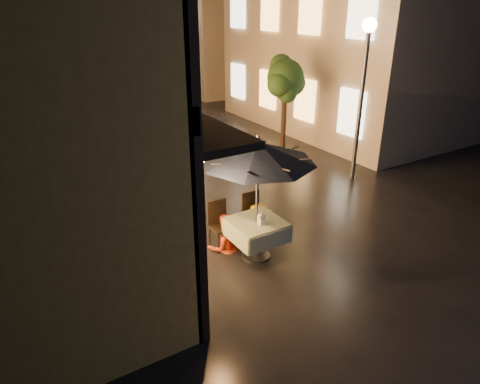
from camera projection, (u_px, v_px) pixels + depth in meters
ground at (318, 236)px, 9.11m from camera, size 90.00×90.00×0.00m
east_building_near at (361, 35)px, 16.36m from camera, size 7.30×9.30×6.80m
east_building_far at (217, 19)px, 25.21m from camera, size 7.30×10.30×7.30m
street_tree at (285, 80)px, 12.79m from camera, size 1.43×1.20×3.15m
streetlamp_near at (364, 72)px, 10.91m from camera, size 0.36×0.36×4.23m
streetlamp_far at (175, 40)px, 20.26m from camera, size 0.36×0.36×4.23m
cafe_table at (256, 230)px, 8.16m from camera, size 0.99×0.99×0.78m
patio_umbrella at (258, 152)px, 7.52m from camera, size 2.13×2.13×2.46m
cafe_chair_left at (219, 222)px, 8.56m from camera, size 0.42×0.42×0.97m
cafe_chair_right at (253, 212)px, 8.94m from camera, size 0.42×0.42×0.97m
table_lantern at (261, 218)px, 7.90m from camera, size 0.16×0.16×0.25m
person_orange at (224, 216)px, 8.37m from camera, size 0.78×0.65×1.47m
person_yellow at (259, 206)px, 8.75m from camera, size 1.06×0.76×1.49m
bicycle_0 at (151, 175)px, 11.03m from camera, size 1.93×0.94×0.97m
bicycle_1 at (114, 169)px, 11.46m from camera, size 1.62×0.56×0.96m
bicycle_2 at (129, 160)px, 12.09m from camera, size 1.92×1.11×0.95m
bicycle_3 at (102, 152)px, 12.67m from camera, size 1.71×0.81×0.99m
bicycle_4 at (107, 141)px, 13.83m from camera, size 1.74×1.19×0.87m
bicycle_5 at (89, 137)px, 14.12m from camera, size 1.62×0.97×0.94m
bicycle_6 at (86, 125)px, 15.55m from camera, size 1.92×1.13×0.95m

